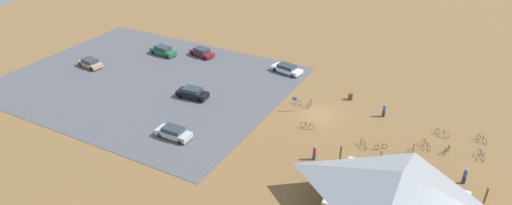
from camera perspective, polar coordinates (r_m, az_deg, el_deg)
ground at (r=57.60m, az=7.99°, el=-1.61°), size 160.00×160.00×0.00m
parking_lot_asphalt at (r=67.60m, az=-13.84°, el=2.71°), size 40.49×31.72×0.05m
bike_pavilion at (r=41.84m, az=17.84°, el=-11.04°), size 14.43×10.78×5.59m
trash_bin at (r=61.79m, az=12.04°, el=0.75°), size 0.60×0.60×0.90m
lot_sign at (r=57.34m, az=4.95°, el=0.06°), size 0.56×0.08×2.20m
bicycle_orange_edge_south at (r=52.44m, az=15.71°, el=-5.49°), size 1.28×1.13×0.76m
bicycle_purple_yard_center at (r=55.04m, az=26.95°, el=-6.01°), size 0.79×1.68×0.91m
bicycle_black_edge_north at (r=54.29m, az=23.32°, el=-5.63°), size 0.62×1.73×0.86m
bicycle_silver_near_porch at (r=59.20m, az=6.93°, el=-0.18°), size 0.48×1.76×0.87m
bicycle_green_lone_east at (r=53.10m, az=19.55°, el=-5.64°), size 0.48×1.72×0.83m
bicycle_teal_trailside at (r=54.44m, az=6.59°, el=-3.00°), size 1.81×0.48×0.91m
bicycle_blue_lone_west at (r=50.68m, az=15.76°, el=-6.79°), size 0.55×1.68×0.85m
bicycle_red_yard_left at (r=54.25m, az=21.02°, el=-5.13°), size 1.18×1.42×0.90m
bicycle_white_near_sign at (r=59.50m, az=5.36°, el=0.04°), size 1.56×0.68×0.82m
bicycle_yellow_front_row at (r=52.33m, az=13.63°, el=-5.21°), size 1.13×1.34×0.81m
bicycle_orange_mid_cluster at (r=57.18m, az=22.73°, el=-3.65°), size 1.67×0.74×0.85m
bicycle_purple_by_bin at (r=58.05m, az=26.97°, el=-4.17°), size 1.27×1.12×0.85m
car_black_inner_stall at (r=61.28m, az=-8.17°, el=1.22°), size 4.49×2.17×1.48m
car_maroon_back_corner at (r=74.31m, az=-6.96°, el=6.44°), size 4.57×2.61×1.38m
car_silver_second_row at (r=53.13m, az=-10.56°, el=-3.81°), size 4.37×1.83×1.36m
car_tan_front_row at (r=74.54m, az=-20.53°, el=4.78°), size 4.42×2.39×1.32m
car_green_mid_lot at (r=75.86m, az=-11.85°, el=6.54°), size 4.84×2.24×1.48m
car_white_end_stall at (r=68.09m, az=3.99°, el=4.36°), size 5.04×2.69×1.29m
visitor_near_lot at (r=48.98m, az=7.53°, el=-6.38°), size 0.36×0.36×1.79m
visitor_crossing_yard at (r=58.57m, az=16.13°, el=-0.97°), size 0.40×0.37×1.75m
visitor_at_bikes at (r=50.00m, az=25.25°, el=-8.50°), size 0.37×0.36×1.84m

